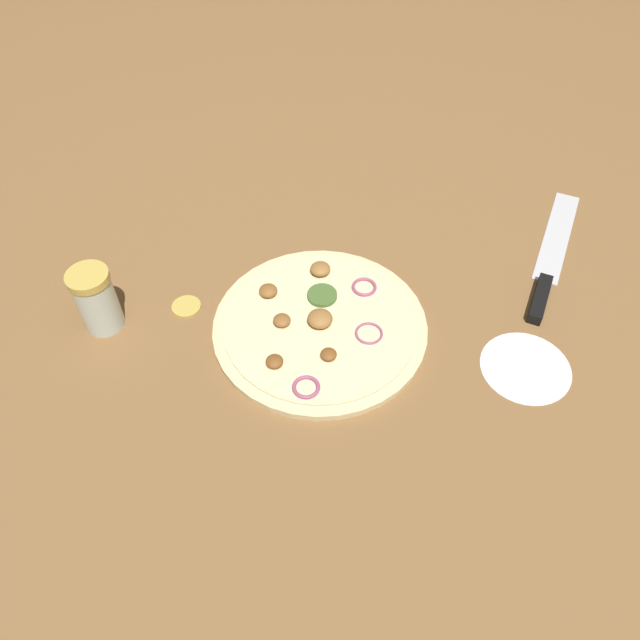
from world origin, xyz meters
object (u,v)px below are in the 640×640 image
at_px(spice_jar, 96,300).
at_px(loose_cap, 186,306).
at_px(knife, 547,272).
at_px(pizza, 320,325).

height_order(spice_jar, loose_cap, spice_jar).
xyz_separation_m(knife, spice_jar, (0.67, -0.14, 0.05)).
distance_m(pizza, loose_cap, 0.20).
bearing_deg(pizza, loose_cap, -31.94).
distance_m(pizza, spice_jar, 0.32).
xyz_separation_m(pizza, loose_cap, (0.17, -0.11, -0.00)).
relative_size(knife, spice_jar, 2.52).
bearing_deg(loose_cap, knife, 166.92).
relative_size(pizza, knife, 1.21).
distance_m(knife, loose_cap, 0.56).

